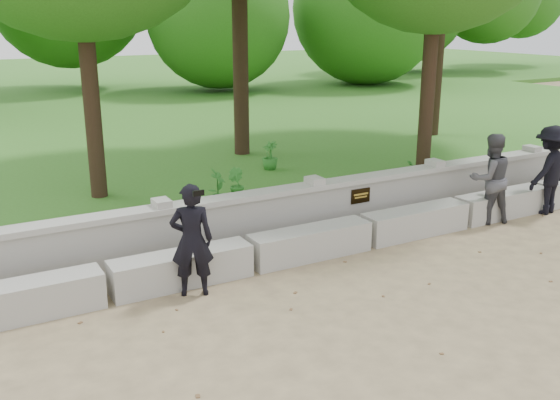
% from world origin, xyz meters
% --- Properties ---
extents(ground, '(80.00, 80.00, 0.00)m').
position_xyz_m(ground, '(0.00, 0.00, 0.00)').
color(ground, tan).
rests_on(ground, ground).
extents(lawn, '(40.00, 22.00, 0.25)m').
position_xyz_m(lawn, '(0.00, 14.00, 0.12)').
color(lawn, '#3A7223').
rests_on(lawn, ground).
extents(concrete_bench, '(11.90, 0.45, 0.45)m').
position_xyz_m(concrete_bench, '(0.00, 1.90, 0.22)').
color(concrete_bench, '#A8A69F').
rests_on(concrete_bench, ground).
extents(parapet_wall, '(12.50, 0.35, 0.90)m').
position_xyz_m(parapet_wall, '(0.00, 2.60, 0.46)').
color(parapet_wall, '#9E9C95').
rests_on(parapet_wall, ground).
extents(man_main, '(0.63, 0.59, 1.47)m').
position_xyz_m(man_main, '(-2.98, 1.55, 0.74)').
color(man_main, black).
rests_on(man_main, ground).
extents(visitor_left, '(0.87, 0.75, 1.55)m').
position_xyz_m(visitor_left, '(2.52, 1.80, 0.78)').
color(visitor_left, '#424247').
rests_on(visitor_left, ground).
extents(visitor_mid, '(1.12, 0.77, 1.59)m').
position_xyz_m(visitor_mid, '(3.85, 1.67, 0.80)').
color(visitor_mid, black).
rests_on(visitor_mid, ground).
extents(shrub_a, '(0.41, 0.41, 0.65)m').
position_xyz_m(shrub_a, '(-1.45, 4.24, 0.58)').
color(shrub_a, '#2F7828').
rests_on(shrub_a, lawn).
extents(shrub_b, '(0.33, 0.38, 0.58)m').
position_xyz_m(shrub_b, '(-1.04, 4.38, 0.54)').
color(shrub_b, '#2F7828').
rests_on(shrub_b, lawn).
extents(shrub_c, '(0.64, 0.66, 0.55)m').
position_xyz_m(shrub_c, '(2.26, 3.30, 0.53)').
color(shrub_c, '#2F7828').
rests_on(shrub_c, lawn).
extents(shrub_d, '(0.41, 0.43, 0.61)m').
position_xyz_m(shrub_d, '(0.59, 6.11, 0.55)').
color(shrub_d, '#2F7828').
rests_on(shrub_d, lawn).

